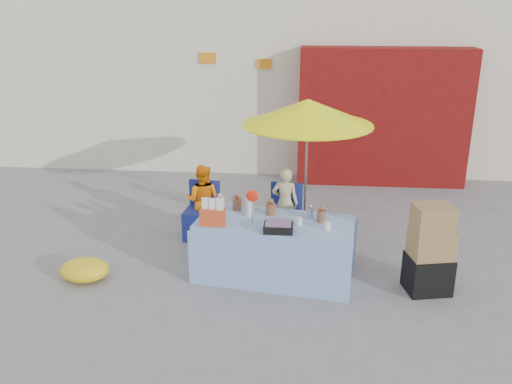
# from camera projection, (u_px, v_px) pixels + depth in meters

# --- Properties ---
(ground) EXTENTS (80.00, 80.00, 0.00)m
(ground) POSITION_uv_depth(u_px,v_px,m) (244.00, 280.00, 7.02)
(ground) COLOR slate
(ground) RESTS_ON ground
(backdrop) EXTENTS (14.00, 8.00, 7.80)m
(backdrop) POSITION_uv_depth(u_px,v_px,m) (300.00, 13.00, 12.98)
(backdrop) COLOR silver
(backdrop) RESTS_ON ground
(market_table) EXTENTS (2.14, 1.23, 1.22)m
(market_table) POSITION_uv_depth(u_px,v_px,m) (274.00, 248.00, 7.00)
(market_table) COLOR #7FA4CB
(market_table) RESTS_ON ground
(chair_left) EXTENTS (0.52, 0.51, 0.85)m
(chair_left) POSITION_uv_depth(u_px,v_px,m) (202.00, 222.00, 8.20)
(chair_left) COLOR navy
(chair_left) RESTS_ON ground
(chair_right) EXTENTS (0.52, 0.51, 0.85)m
(chair_right) POSITION_uv_depth(u_px,v_px,m) (284.00, 224.00, 8.09)
(chair_right) COLOR navy
(chair_right) RESTS_ON ground
(vendor_orange) EXTENTS (0.58, 0.47, 1.11)m
(vendor_orange) POSITION_uv_depth(u_px,v_px,m) (203.00, 200.00, 8.22)
(vendor_orange) COLOR orange
(vendor_orange) RESTS_ON ground
(vendor_beige) EXTENTS (0.42, 0.30, 1.10)m
(vendor_beige) POSITION_uv_depth(u_px,v_px,m) (285.00, 203.00, 8.12)
(vendor_beige) COLOR beige
(vendor_beige) RESTS_ON ground
(umbrella) EXTENTS (1.90, 1.90, 2.09)m
(umbrella) POSITION_uv_depth(u_px,v_px,m) (308.00, 113.00, 7.78)
(umbrella) COLOR gray
(umbrella) RESTS_ON ground
(box_stack) EXTENTS (0.59, 0.52, 1.14)m
(box_stack) POSITION_uv_depth(u_px,v_px,m) (430.00, 252.00, 6.58)
(box_stack) COLOR black
(box_stack) RESTS_ON ground
(tarp_bundle) EXTENTS (0.71, 0.61, 0.28)m
(tarp_bundle) POSITION_uv_depth(u_px,v_px,m) (85.00, 270.00, 6.98)
(tarp_bundle) COLOR gold
(tarp_bundle) RESTS_ON ground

